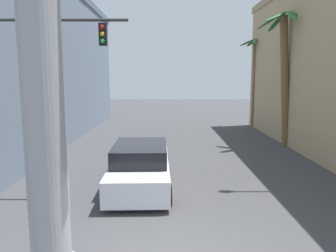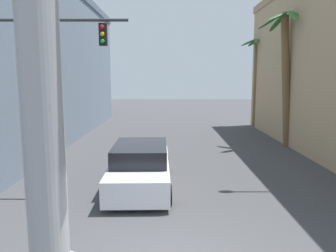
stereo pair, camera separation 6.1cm
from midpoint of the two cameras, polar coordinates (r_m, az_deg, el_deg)
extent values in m
plane|color=#424244|center=(16.55, -0.22, -5.29)|extent=(88.80, 88.80, 0.00)
cylinder|color=#9E9EA3|center=(5.66, -21.82, 15.45)|extent=(0.67, 0.67, 9.33)
cylinder|color=#333333|center=(11.69, -21.12, 16.85)|extent=(5.45, 0.10, 0.10)
cube|color=black|center=(11.12, -11.42, 15.36)|extent=(0.24, 0.24, 0.70)
sphere|color=red|center=(11.03, -11.59, 16.57)|extent=(0.14, 0.14, 0.14)
sphere|color=yellow|center=(11.00, -11.55, 15.44)|extent=(0.14, 0.14, 0.14)
sphere|color=green|center=(10.97, -11.52, 14.30)|extent=(0.14, 0.14, 0.14)
cylinder|color=black|center=(13.88, -8.52, -6.71)|extent=(0.23, 0.64, 0.64)
cylinder|color=black|center=(13.78, -0.50, -6.73)|extent=(0.23, 0.64, 0.64)
cylinder|color=black|center=(10.48, -10.92, -11.81)|extent=(0.23, 0.64, 0.64)
cylinder|color=black|center=(10.35, -0.11, -11.92)|extent=(0.23, 0.64, 0.64)
cube|color=silver|center=(12.00, -4.98, -7.87)|extent=(2.14, 5.18, 0.80)
cube|color=black|center=(11.82, -5.02, -4.61)|extent=(1.92, 2.86, 0.60)
cylinder|color=brown|center=(26.96, 14.84, 7.04)|extent=(0.48, 0.46, 6.82)
ellipsoid|color=#2D5E2D|center=(27.34, 16.48, 13.77)|extent=(1.35, 0.53, 0.69)
ellipsoid|color=#1E6A2D|center=(27.72, 15.61, 13.79)|extent=(1.07, 1.30, 0.60)
ellipsoid|color=#28612D|center=(27.66, 14.30, 13.88)|extent=(0.75, 1.40, 0.56)
ellipsoid|color=#24722D|center=(27.28, 13.66, 13.96)|extent=(1.33, 1.02, 0.59)
ellipsoid|color=#24622D|center=(26.68, 13.84, 14.07)|extent=(1.38, 0.80, 0.62)
ellipsoid|color=#316E2D|center=(26.38, 14.91, 14.12)|extent=(0.84, 1.38, 0.59)
ellipsoid|color=#2D6C2D|center=(26.78, 16.49, 14.00)|extent=(1.27, 1.15, 0.55)
cylinder|color=brown|center=(19.92, 19.59, 7.23)|extent=(0.84, 0.72, 7.38)
ellipsoid|color=#315E2D|center=(20.21, 22.32, 16.89)|extent=(1.60, 0.42, 0.89)
ellipsoid|color=#2F712D|center=(20.69, 21.14, 16.99)|extent=(1.52, 1.37, 0.62)
ellipsoid|color=#27782D|center=(20.61, 18.32, 16.80)|extent=(0.84, 1.57, 0.99)
ellipsoid|color=#2D642D|center=(20.05, 17.33, 17.12)|extent=(1.55, 1.00, 0.97)
ellipsoid|color=#24662D|center=(19.28, 18.28, 17.68)|extent=(1.58, 1.19, 0.74)
ellipsoid|color=#316F2D|center=(19.13, 20.69, 17.54)|extent=(0.45, 1.63, 0.84)
ellipsoid|color=#24782D|center=(19.53, 22.20, 17.14)|extent=(1.29, 1.41, 0.96)
cylinder|color=brown|center=(17.39, -24.47, 10.41)|extent=(0.45, 0.62, 9.51)
camera|label=1|loc=(0.03, -90.17, -0.02)|focal=35.00mm
camera|label=2|loc=(0.03, 89.83, 0.02)|focal=35.00mm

